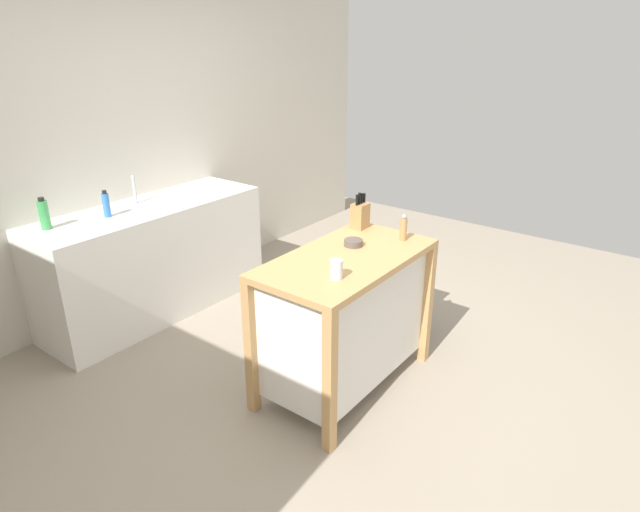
{
  "coord_description": "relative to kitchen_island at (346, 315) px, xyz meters",
  "views": [
    {
      "loc": [
        -2.52,
        -1.78,
        2.13
      ],
      "look_at": [
        -0.09,
        0.07,
        0.84
      ],
      "focal_mm": 30.28,
      "sensor_mm": 36.0,
      "label": 1
    }
  ],
  "objects": [
    {
      "name": "ground_plane",
      "position": [
        0.09,
        0.13,
        -0.5
      ],
      "size": [
        6.86,
        6.86,
        0.0
      ],
      "primitive_type": "plane",
      "color": "gray",
      "rests_on": "ground"
    },
    {
      "name": "wall_back",
      "position": [
        0.09,
        2.14,
        0.8
      ],
      "size": [
        5.86,
        0.1,
        2.6
      ],
      "primitive_type": "cube",
      "color": "beige",
      "rests_on": "ground"
    },
    {
      "name": "kitchen_island",
      "position": [
        0.0,
        0.0,
        0.0
      ],
      "size": [
        1.16,
        0.63,
        0.89
      ],
      "color": "tan",
      "rests_on": "ground"
    },
    {
      "name": "knife_block",
      "position": [
        0.46,
        0.21,
        0.48
      ],
      "size": [
        0.11,
        0.09,
        0.25
      ],
      "color": "#AD7F4C",
      "rests_on": "kitchen_island"
    },
    {
      "name": "bowl_stoneware_deep",
      "position": [
        0.16,
        0.06,
        0.42
      ],
      "size": [
        0.12,
        0.12,
        0.04
      ],
      "color": "#564C47",
      "rests_on": "kitchen_island"
    },
    {
      "name": "drinking_cup",
      "position": [
        -0.29,
        -0.13,
        0.45
      ],
      "size": [
        0.07,
        0.07,
        0.11
      ],
      "color": "silver",
      "rests_on": "kitchen_island"
    },
    {
      "name": "pepper_grinder",
      "position": [
        0.44,
        -0.13,
        0.47
      ],
      "size": [
        0.04,
        0.04,
        0.17
      ],
      "color": "#AD7F4C",
      "rests_on": "kitchen_island"
    },
    {
      "name": "trash_bin",
      "position": [
        0.82,
        0.1,
        -0.18
      ],
      "size": [
        0.36,
        0.28,
        0.63
      ],
      "color": "slate",
      "rests_on": "ground"
    },
    {
      "name": "sink_counter",
      "position": [
        -0.09,
        1.79,
        -0.06
      ],
      "size": [
        1.83,
        0.6,
        0.89
      ],
      "color": "white",
      "rests_on": "ground"
    },
    {
      "name": "sink_faucet",
      "position": [
        -0.09,
        1.93,
        0.5
      ],
      "size": [
        0.02,
        0.02,
        0.22
      ],
      "color": "#B7BCC1",
      "rests_on": "sink_counter"
    },
    {
      "name": "bottle_hand_soap",
      "position": [
        -0.42,
        1.8,
        0.48
      ],
      "size": [
        0.05,
        0.05,
        0.2
      ],
      "color": "blue",
      "rests_on": "sink_counter"
    },
    {
      "name": "bottle_spray_cleaner",
      "position": [
        -0.82,
        1.9,
        0.49
      ],
      "size": [
        0.07,
        0.07,
        0.22
      ],
      "color": "green",
      "rests_on": "sink_counter"
    }
  ]
}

